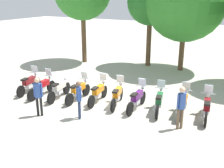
# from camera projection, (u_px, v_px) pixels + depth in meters

# --- Properties ---
(ground_plane) EXTENTS (80.00, 80.00, 0.00)m
(ground_plane) POSITION_uv_depth(u_px,v_px,m) (107.00, 104.00, 13.43)
(ground_plane) COLOR #ADA899
(motorcycle_0) EXTENTS (0.71, 2.16, 1.37)m
(motorcycle_0) POSITION_uv_depth(u_px,v_px,m) (29.00, 83.00, 14.89)
(motorcycle_0) COLOR black
(motorcycle_0) RESTS_ON ground_plane
(motorcycle_1) EXTENTS (0.62, 2.19, 1.37)m
(motorcycle_1) POSITION_uv_depth(u_px,v_px,m) (42.00, 87.00, 14.34)
(motorcycle_1) COLOR black
(motorcycle_1) RESTS_ON ground_plane
(motorcycle_2) EXTENTS (0.63, 2.18, 0.99)m
(motorcycle_2) POSITION_uv_depth(u_px,v_px,m) (59.00, 89.00, 14.01)
(motorcycle_2) COLOR black
(motorcycle_2) RESTS_ON ground_plane
(motorcycle_3) EXTENTS (0.62, 2.19, 1.37)m
(motorcycle_3) POSITION_uv_depth(u_px,v_px,m) (78.00, 91.00, 13.76)
(motorcycle_3) COLOR black
(motorcycle_3) RESTS_ON ground_plane
(motorcycle_4) EXTENTS (0.62, 2.19, 1.37)m
(motorcycle_4) POSITION_uv_depth(u_px,v_px,m) (98.00, 92.00, 13.51)
(motorcycle_4) COLOR black
(motorcycle_4) RESTS_ON ground_plane
(motorcycle_5) EXTENTS (0.77, 2.15, 1.37)m
(motorcycle_5) POSITION_uv_depth(u_px,v_px,m) (117.00, 95.00, 13.14)
(motorcycle_5) COLOR black
(motorcycle_5) RESTS_ON ground_plane
(motorcycle_6) EXTENTS (0.62, 2.19, 1.37)m
(motorcycle_6) POSITION_uv_depth(u_px,v_px,m) (137.00, 99.00, 12.69)
(motorcycle_6) COLOR black
(motorcycle_6) RESTS_ON ground_plane
(motorcycle_7) EXTENTS (0.75, 2.15, 1.37)m
(motorcycle_7) POSITION_uv_depth(u_px,v_px,m) (159.00, 101.00, 12.41)
(motorcycle_7) COLOR black
(motorcycle_7) RESTS_ON ground_plane
(motorcycle_8) EXTENTS (0.62, 2.19, 1.37)m
(motorcycle_8) POSITION_uv_depth(u_px,v_px,m) (183.00, 103.00, 12.16)
(motorcycle_8) COLOR black
(motorcycle_8) RESTS_ON ground_plane
(motorcycle_9) EXTENTS (0.63, 2.18, 1.37)m
(motorcycle_9) POSITION_uv_depth(u_px,v_px,m) (207.00, 107.00, 11.73)
(motorcycle_9) COLOR black
(motorcycle_9) RESTS_ON ground_plane
(person_0) EXTENTS (0.33, 0.36, 1.79)m
(person_0) POSITION_uv_depth(u_px,v_px,m) (181.00, 104.00, 10.66)
(person_0) COLOR brown
(person_0) RESTS_ON ground_plane
(person_1) EXTENTS (0.39, 0.32, 1.78)m
(person_1) POSITION_uv_depth(u_px,v_px,m) (38.00, 94.00, 11.83)
(person_1) COLOR black
(person_1) RESTS_ON ground_plane
(person_2) EXTENTS (0.31, 0.39, 1.70)m
(person_2) POSITION_uv_depth(u_px,v_px,m) (79.00, 97.00, 11.60)
(person_2) COLOR #232D4C
(person_2) RESTS_ON ground_plane
(tree_1) EXTENTS (3.29, 3.29, 6.27)m
(tree_1) POSITION_uv_depth(u_px,v_px,m) (150.00, 2.00, 19.18)
(tree_1) COLOR brown
(tree_1) RESTS_ON ground_plane
(tree_2) EXTENTS (5.41, 5.41, 7.43)m
(tree_2) POSITION_uv_depth(u_px,v_px,m) (186.00, 1.00, 17.92)
(tree_2) COLOR brown
(tree_2) RESTS_ON ground_plane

